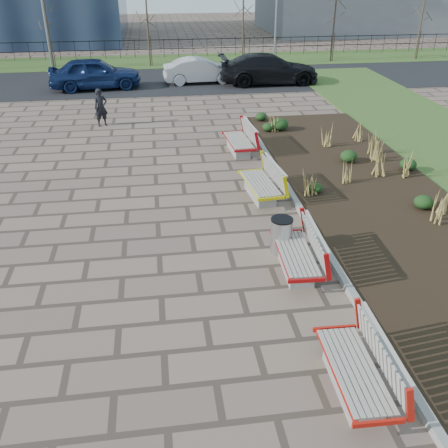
{
  "coord_description": "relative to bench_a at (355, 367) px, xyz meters",
  "views": [
    {
      "loc": [
        0.13,
        -6.83,
        6.24
      ],
      "look_at": [
        1.5,
        3.0,
        0.9
      ],
      "focal_mm": 40.0,
      "sensor_mm": 36.0,
      "label": 1
    }
  ],
  "objects": [
    {
      "name": "ground",
      "position": [
        -3.0,
        1.28,
        -0.5
      ],
      "size": [
        120.0,
        120.0,
        0.0
      ],
      "primitive_type": "plane",
      "color": "#746050",
      "rests_on": "ground"
    },
    {
      "name": "planting_bed",
      "position": [
        3.25,
        6.28,
        -0.45
      ],
      "size": [
        4.5,
        18.0,
        0.1
      ],
      "primitive_type": "cube",
      "color": "black",
      "rests_on": "ground"
    },
    {
      "name": "planting_curb",
      "position": [
        0.92,
        6.28,
        -0.42
      ],
      "size": [
        0.16,
        18.0,
        0.15
      ],
      "primitive_type": "cube",
      "color": "gray",
      "rests_on": "ground"
    },
    {
      "name": "grass_verge_far",
      "position": [
        -3.0,
        29.28,
        -0.48
      ],
      "size": [
        80.0,
        5.0,
        0.04
      ],
      "primitive_type": "cube",
      "color": "#33511E",
      "rests_on": "ground"
    },
    {
      "name": "road",
      "position": [
        -3.0,
        23.28,
        -0.49
      ],
      "size": [
        80.0,
        7.0,
        0.02
      ],
      "primitive_type": "cube",
      "color": "black",
      "rests_on": "ground"
    },
    {
      "name": "bench_a",
      "position": [
        0.0,
        0.0,
        0.0
      ],
      "size": [
        0.95,
        2.12,
        1.0
      ],
      "primitive_type": null,
      "rotation": [
        0.0,
        0.0,
        -0.03
      ],
      "color": "red",
      "rests_on": "ground"
    },
    {
      "name": "bench_b",
      "position": [
        0.0,
        3.55,
        0.0
      ],
      "size": [
        0.99,
        2.14,
        1.0
      ],
      "primitive_type": null,
      "rotation": [
        0.0,
        0.0,
        -0.04
      ],
      "color": "#AA0B0D",
      "rests_on": "ground"
    },
    {
      "name": "bench_c",
      "position": [
        0.0,
        7.45,
        0.0
      ],
      "size": [
        1.1,
        2.18,
        1.0
      ],
      "primitive_type": null,
      "rotation": [
        0.0,
        0.0,
        0.1
      ],
      "color": "yellow",
      "rests_on": "ground"
    },
    {
      "name": "bench_d",
      "position": [
        0.0,
        11.3,
        0.0
      ],
      "size": [
        1.05,
        2.16,
        1.0
      ],
      "primitive_type": null,
      "rotation": [
        0.0,
        0.0,
        0.07
      ],
      "color": "#B40C12",
      "rests_on": "ground"
    },
    {
      "name": "litter_bin",
      "position": [
        -0.14,
        4.34,
        -0.06
      ],
      "size": [
        0.5,
        0.5,
        0.88
      ],
      "primitive_type": "cylinder",
      "color": "#B2B2B7",
      "rests_on": "ground"
    },
    {
      "name": "pedestrian",
      "position": [
        -5.08,
        15.24,
        0.26
      ],
      "size": [
        0.65,
        0.55,
        1.52
      ],
      "primitive_type": "imported",
      "rotation": [
        0.0,
        0.0,
        0.39
      ],
      "color": "black",
      "rests_on": "ground"
    },
    {
      "name": "car_blue",
      "position": [
        -5.89,
        21.92,
        0.32
      ],
      "size": [
        4.87,
        2.35,
        1.6
      ],
      "primitive_type": "imported",
      "rotation": [
        0.0,
        0.0,
        1.67
      ],
      "color": "#11214D",
      "rests_on": "road"
    },
    {
      "name": "car_silver",
      "position": [
        -0.27,
        22.56,
        0.19
      ],
      "size": [
        4.11,
        1.6,
        1.33
      ],
      "primitive_type": "imported",
      "rotation": [
        0.0,
        0.0,
        1.62
      ],
      "color": "#ABAEB3",
      "rests_on": "road"
    },
    {
      "name": "car_black",
      "position": [
        3.43,
        21.87,
        0.31
      ],
      "size": [
        5.44,
        2.22,
        1.58
      ],
      "primitive_type": "imported",
      "rotation": [
        0.0,
        0.0,
        1.57
      ],
      "color": "black",
      "rests_on": "road"
    },
    {
      "name": "tree_b",
      "position": [
        -9.0,
        27.78,
        1.54
      ],
      "size": [
        1.4,
        1.4,
        4.0
      ],
      "primitive_type": null,
      "color": "#4C3D2D",
      "rests_on": "grass_verge_far"
    },
    {
      "name": "tree_c",
      "position": [
        -3.0,
        27.78,
        1.54
      ],
      "size": [
        1.4,
        1.4,
        4.0
      ],
      "primitive_type": null,
      "color": "#4C3D2D",
      "rests_on": "grass_verge_far"
    },
    {
      "name": "tree_d",
      "position": [
        3.0,
        27.78,
        1.54
      ],
      "size": [
        1.4,
        1.4,
        4.0
      ],
      "primitive_type": null,
      "color": "#4C3D2D",
      "rests_on": "grass_verge_far"
    },
    {
      "name": "tree_e",
      "position": [
        9.0,
        27.78,
        1.54
      ],
      "size": [
        1.4,
        1.4,
        4.0
      ],
      "primitive_type": null,
      "color": "#4C3D2D",
      "rests_on": "grass_verge_far"
    },
    {
      "name": "tree_f",
      "position": [
        15.0,
        27.78,
        1.54
      ],
      "size": [
        1.4,
        1.4,
        4.0
      ],
      "primitive_type": null,
      "color": "#4C3D2D",
      "rests_on": "grass_verge_far"
    },
    {
      "name": "lamp_west",
      "position": [
        -9.0,
        27.28,
        2.54
      ],
      "size": [
        0.24,
        0.6,
        6.0
      ],
      "primitive_type": null,
      "color": "gray",
      "rests_on": "grass_verge_far"
    },
    {
      "name": "lamp_east",
      "position": [
        5.0,
        27.28,
        2.54
      ],
      "size": [
        0.24,
        0.6,
        6.0
      ],
      "primitive_type": null,
      "color": "gray",
      "rests_on": "grass_verge_far"
    },
    {
      "name": "railing_fence",
      "position": [
        -3.0,
        30.78,
        0.14
      ],
      "size": [
        44.0,
        0.1,
        1.2
      ],
      "primitive_type": null,
      "color": "black",
      "rests_on": "grass_verge_far"
    }
  ]
}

